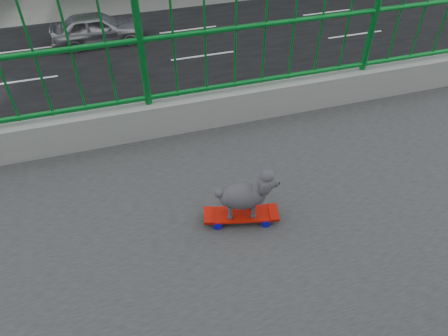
% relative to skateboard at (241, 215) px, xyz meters
% --- Properties ---
extents(road, '(18.00, 90.00, 0.02)m').
position_rel_skateboard_xyz_m(road, '(-12.79, -4.42, -7.04)').
color(road, black).
rests_on(road, ground).
extents(skateboard, '(0.26, 0.53, 0.07)m').
position_rel_skateboard_xyz_m(skateboard, '(0.00, 0.00, 0.00)').
color(skateboard, red).
rests_on(skateboard, footbridge).
extents(poodle, '(0.23, 0.42, 0.35)m').
position_rel_skateboard_xyz_m(poodle, '(0.01, 0.02, 0.21)').
color(poodle, '#323036').
rests_on(poodle, skateboard).
extents(car_4, '(1.76, 4.37, 1.49)m').
position_rel_skateboard_xyz_m(car_4, '(-18.59, -0.90, -6.31)').
color(car_4, '#929297').
rests_on(car_4, ground).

